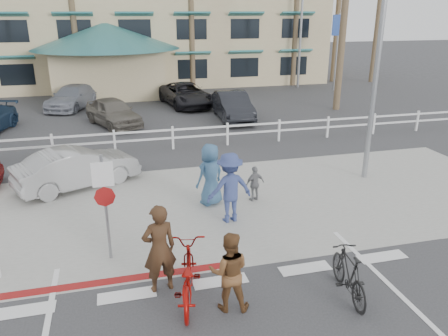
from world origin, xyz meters
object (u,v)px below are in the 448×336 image
object	(u,v)px
sign_post	(105,203)
bike_black	(349,274)
bike_red	(187,275)
car_white_sedan	(77,168)

from	to	relation	value
sign_post	bike_black	size ratio (longest dim) A/B	1.68
bike_red	bike_black	distance (m)	3.30
bike_black	car_white_sedan	bearing A→B (deg)	-46.23
bike_red	bike_black	world-z (taller)	bike_red
bike_black	sign_post	bearing A→B (deg)	-22.83
sign_post	car_white_sedan	world-z (taller)	sign_post
sign_post	bike_black	world-z (taller)	sign_post
sign_post	bike_red	size ratio (longest dim) A/B	1.35
sign_post	bike_red	xyz separation A→B (m)	(1.50, -2.00, -0.88)
bike_red	car_white_sedan	size ratio (longest dim) A/B	0.54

